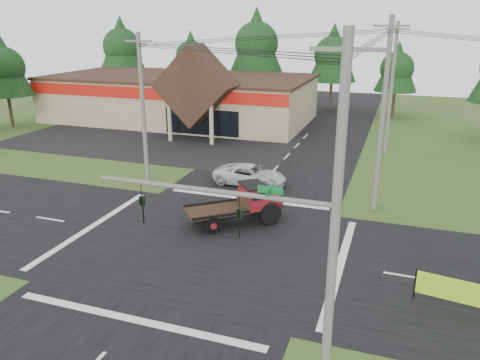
% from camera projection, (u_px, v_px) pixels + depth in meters
% --- Properties ---
extents(ground, '(120.00, 120.00, 0.00)m').
position_uv_depth(ground, '(205.00, 244.00, 24.56)').
color(ground, '#354E1C').
rests_on(ground, ground).
extents(road_ns, '(12.00, 120.00, 0.02)m').
position_uv_depth(road_ns, '(205.00, 244.00, 24.56)').
color(road_ns, black).
rests_on(road_ns, ground).
extents(road_ew, '(120.00, 12.00, 0.02)m').
position_uv_depth(road_ew, '(205.00, 244.00, 24.56)').
color(road_ew, black).
rests_on(road_ew, ground).
extents(parking_apron, '(28.00, 14.00, 0.02)m').
position_uv_depth(parking_apron, '(150.00, 141.00, 45.92)').
color(parking_apron, black).
rests_on(parking_apron, ground).
extents(cvs_building, '(30.40, 18.20, 9.19)m').
position_uv_depth(cvs_building, '(181.00, 97.00, 55.03)').
color(cvs_building, tan).
rests_on(cvs_building, ground).
extents(traffic_signal_mast, '(8.12, 0.24, 7.00)m').
position_uv_depth(traffic_signal_mast, '(279.00, 246.00, 14.63)').
color(traffic_signal_mast, '#595651').
rests_on(traffic_signal_mast, ground).
extents(utility_pole_nr, '(2.00, 0.30, 11.00)m').
position_uv_depth(utility_pole_nr, '(336.00, 217.00, 13.72)').
color(utility_pole_nr, '#595651').
rests_on(utility_pole_nr, ground).
extents(utility_pole_nw, '(2.00, 0.30, 10.50)m').
position_uv_depth(utility_pole_nw, '(143.00, 109.00, 32.49)').
color(utility_pole_nw, '#595651').
rests_on(utility_pole_nw, ground).
extents(utility_pole_ne, '(2.00, 0.30, 11.50)m').
position_uv_depth(utility_pole_ne, '(383.00, 116.00, 27.36)').
color(utility_pole_ne, '#595651').
rests_on(utility_pole_ne, ground).
extents(utility_pole_n, '(2.00, 0.30, 11.20)m').
position_uv_depth(utility_pole_n, '(391.00, 88.00, 39.94)').
color(utility_pole_n, '#595651').
rests_on(utility_pole_n, ground).
extents(tree_row_a, '(6.72, 6.72, 12.12)m').
position_uv_depth(tree_row_a, '(121.00, 45.00, 67.12)').
color(tree_row_a, '#332316').
rests_on(tree_row_a, ground).
extents(tree_row_b, '(5.60, 5.60, 10.10)m').
position_uv_depth(tree_row_b, '(191.00, 55.00, 66.24)').
color(tree_row_b, '#332316').
rests_on(tree_row_b, ground).
extents(tree_row_c, '(7.28, 7.28, 13.13)m').
position_uv_depth(tree_row_c, '(256.00, 41.00, 61.59)').
color(tree_row_c, '#332316').
rests_on(tree_row_c, ground).
extents(tree_row_d, '(6.16, 6.16, 11.11)m').
position_uv_depth(tree_row_d, '(333.00, 53.00, 59.81)').
color(tree_row_d, '#332316').
rests_on(tree_row_d, ground).
extents(tree_row_e, '(5.04, 5.04, 9.09)m').
position_uv_depth(tree_row_e, '(397.00, 67.00, 55.96)').
color(tree_row_e, '#332316').
rests_on(tree_row_e, ground).
extents(tree_side_w, '(5.60, 5.60, 10.10)m').
position_uv_depth(tree_side_w, '(3.00, 65.00, 50.27)').
color(tree_side_w, '#332316').
rests_on(tree_side_w, ground).
extents(antique_flatbed_truck, '(5.62, 5.13, 2.31)m').
position_uv_depth(antique_flatbed_truck, '(235.00, 205.00, 26.78)').
color(antique_flatbed_truck, '#560C16').
rests_on(antique_flatbed_truck, ground).
extents(roadside_banner, '(4.08, 0.76, 1.40)m').
position_uv_depth(roadside_banner, '(468.00, 297.00, 18.61)').
color(roadside_banner, '#90CE1B').
rests_on(roadside_banner, ground).
extents(white_pickup, '(5.39, 2.84, 1.44)m').
position_uv_depth(white_pickup, '(250.00, 175.00, 33.40)').
color(white_pickup, silver).
rests_on(white_pickup, ground).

